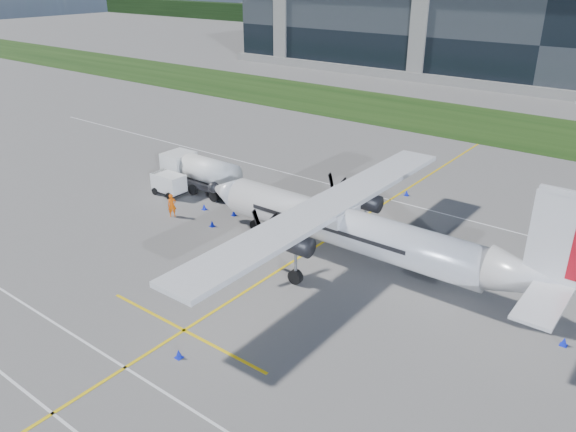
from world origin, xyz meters
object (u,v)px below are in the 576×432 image
Objects in this scene: fuel_tanker_truck at (196,172)px; safety_cone_nose_port at (212,223)px; safety_cone_fwd at (204,207)px; safety_cone_portwing at (179,354)px; turboprop_aircraft at (360,209)px; safety_cone_stbdwing at (407,193)px; safety_cone_nose_stbd at (234,213)px; ground_crew_person at (172,204)px; safety_cone_tail at (564,341)px; baggage_tug at (169,184)px.

safety_cone_nose_port is (6.75, -4.96, -1.35)m from fuel_tanker_truck.
safety_cone_fwd is 1.00× the size of safety_cone_portwing.
safety_cone_fwd is 1.00× the size of safety_cone_nose_port.
turboprop_aircraft is 14.61m from safety_cone_stbdwing.
safety_cone_fwd is 2.84m from safety_cone_nose_stbd.
ground_crew_person reaches higher than safety_cone_nose_port.
ground_crew_person is 20.30m from safety_cone_stbdwing.
safety_cone_portwing is (16.70, -17.50, -1.35)m from fuel_tanker_truck.
safety_cone_nose_stbd is (6.66, -2.39, -1.35)m from fuel_tanker_truck.
turboprop_aircraft is 12.91× the size of ground_crew_person.
fuel_tanker_truck is at bearing 142.44° from safety_cone_fwd.
fuel_tanker_truck is 32.52m from safety_cone_tail.
ground_crew_person is 5.00m from safety_cone_nose_stbd.
ground_crew_person is at bearing -173.32° from turboprop_aircraft.
fuel_tanker_truck is 24.23m from safety_cone_portwing.
safety_cone_fwd is 3.47m from safety_cone_nose_port.
turboprop_aircraft is 12.96m from safety_cone_nose_port.
safety_cone_tail is at bearing -4.27° from safety_cone_nose_stbd.
safety_cone_fwd is at bearing 131.45° from safety_cone_portwing.
fuel_tanker_truck is 8.48m from safety_cone_nose_port.
baggage_tug is 23.29m from safety_cone_portwing.
safety_cone_stbdwing is at bearing 47.70° from safety_cone_fwd.
safety_cone_tail is at bearing -41.27° from safety_cone_stbdwing.
safety_cone_stbdwing is (12.97, 15.59, -0.83)m from ground_crew_person.
safety_cone_portwing is at bearing -40.41° from baggage_tug.
fuel_tanker_truck is at bearing 143.67° from safety_cone_nose_port.
ground_crew_person is (-16.18, -1.89, -3.11)m from turboprop_aircraft.
safety_cone_portwing is at bearing -51.55° from safety_cone_nose_port.
safety_cone_stbdwing is at bearing 36.64° from baggage_tug.
safety_cone_nose_stbd is (7.68, 0.02, -0.69)m from baggage_tug.
turboprop_aircraft is 55.85× the size of safety_cone_stbdwing.
safety_cone_fwd is 1.00× the size of safety_cone_nose_stbd.
ground_crew_person is at bearing -62.73° from fuel_tanker_truck.
safety_cone_nose_stbd is (-25.54, 1.91, 0.00)m from safety_cone_tail.
fuel_tanker_truck is 18.80m from safety_cone_stbdwing.
baggage_tug is 6.25× the size of safety_cone_stbdwing.
baggage_tug reaches higher than safety_cone_portwing.
baggage_tug reaches higher than safety_cone_fwd.
fuel_tanker_truck reaches higher than safety_cone_stbdwing.
safety_cone_nose_port is at bearing -173.65° from turboprop_aircraft.
safety_cone_tail and safety_cone_stbdwing have the same top height.
turboprop_aircraft is 13.78m from safety_cone_tail.
safety_cone_portwing is (0.90, -27.60, 0.00)m from safety_cone_stbdwing.
safety_cone_fwd is 1.00× the size of safety_cone_tail.
turboprop_aircraft is at bearing -76.79° from safety_cone_stbdwing.
ground_crew_person is at bearing -112.95° from safety_cone_fwd.
safety_cone_portwing is at bearing -48.55° from safety_cone_fwd.
baggage_tug is 33.29m from safety_cone_tail.
ground_crew_person is 4.32× the size of safety_cone_nose_port.
safety_cone_portwing is (-15.50, -13.20, 0.00)m from safety_cone_tail.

